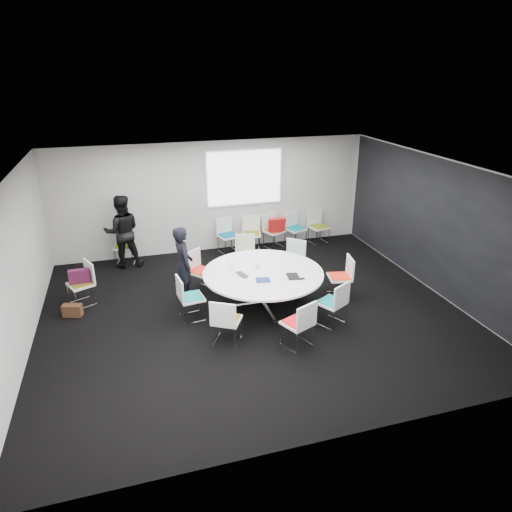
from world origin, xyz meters
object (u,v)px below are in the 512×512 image
object	(u,v)px
chair_ring_d	(201,278)
cup	(257,266)
chair_spare_left	(83,291)
person_main	(183,265)
chair_ring_f	(227,329)
chair_ring_h	(332,311)
chair_back_a	(228,242)
chair_ring_g	(298,332)
chair_ring_b	(293,267)
conference_table	(263,280)
person_back	(122,232)
chair_ring_a	(339,285)
chair_back_d	(295,235)
chair_back_b	(252,240)
chair_back_c	(274,237)
chair_person_back	(125,253)
chair_ring_c	(245,261)
chair_back_e	(318,233)
brown_bag	(72,310)
chair_ring_e	(191,306)
laptop	(244,274)
maroon_bag	(79,276)

from	to	relation	value
chair_ring_d	cup	bearing A→B (deg)	102.84
chair_spare_left	person_main	size ratio (longest dim) A/B	0.55
chair_ring_f	chair_ring_h	size ratio (longest dim) A/B	1.00
chair_back_a	chair_ring_g	bearing A→B (deg)	76.66
chair_ring_b	chair_ring_d	distance (m)	2.10
conference_table	person_back	world-z (taller)	person_back
chair_ring_a	chair_ring_f	size ratio (longest dim) A/B	1.00
conference_table	chair_back_d	bearing A→B (deg)	58.36
chair_back_b	chair_ring_d	bearing A→B (deg)	62.19
chair_back_c	chair_person_back	world-z (taller)	same
chair_ring_a	chair_ring_c	size ratio (longest dim) A/B	1.00
chair_ring_c	person_back	distance (m)	2.98
chair_back_b	chair_back_d	xyz separation A→B (m)	(1.23, 0.04, 0.00)
chair_ring_c	chair_ring_d	bearing A→B (deg)	42.31
chair_back_e	chair_spare_left	bearing A→B (deg)	5.72
conference_table	chair_ring_b	xyz separation A→B (m)	(1.01, 1.00, -0.28)
chair_back_e	cup	xyz separation A→B (m)	(-2.55, -2.74, 0.50)
chair_back_a	person_back	xyz separation A→B (m)	(-2.58, -0.17, 0.60)
chair_back_c	chair_spare_left	bearing A→B (deg)	-0.94
chair_ring_a	brown_bag	bearing A→B (deg)	92.46
chair_back_a	chair_back_c	world-z (taller)	same
chair_ring_g	person_back	xyz separation A→B (m)	(-2.73, 4.37, 0.60)
chair_ring_e	chair_back_d	distance (m)	4.52
chair_spare_left	laptop	xyz separation A→B (m)	(3.08, -1.09, 0.47)
chair_ring_g	laptop	distance (m)	1.71
chair_ring_f	chair_spare_left	size ratio (longest dim) A/B	1.00
chair_ring_h	chair_ring_d	bearing A→B (deg)	106.46
chair_spare_left	chair_person_back	distance (m)	2.09
chair_ring_b	chair_back_a	distance (m)	2.22
chair_spare_left	laptop	bearing A→B (deg)	-133.99
chair_back_c	maroon_bag	xyz separation A→B (m)	(-4.71, -1.90, 0.34)
chair_ring_h	maroon_bag	xyz separation A→B (m)	(-4.50, 2.13, 0.34)
laptop	cup	world-z (taller)	cup
laptop	maroon_bag	bearing A→B (deg)	53.84
chair_ring_h	chair_ring_g	bearing A→B (deg)	-178.98
conference_table	chair_ring_d	size ratio (longest dim) A/B	2.70
chair_ring_b	chair_ring_g	bearing A→B (deg)	113.04
chair_ring_b	chair_spare_left	distance (m)	4.49
chair_ring_e	laptop	world-z (taller)	chair_ring_e
chair_ring_c	chair_ring_d	size ratio (longest dim) A/B	1.00
chair_ring_c	chair_ring_f	distance (m)	2.96
person_back	chair_back_a	bearing A→B (deg)	-176.90
chair_spare_left	chair_back_a	bearing A→B (deg)	-85.88
laptop	brown_bag	size ratio (longest dim) A/B	0.87
chair_ring_b	person_main	distance (m)	2.58
chair_back_b	person_back	xyz separation A→B (m)	(-3.19, -0.12, 0.60)
person_main	chair_ring_h	bearing A→B (deg)	-131.27
chair_ring_f	chair_back_c	xyz separation A→B (m)	(2.23, 4.09, 0.00)
chair_back_b	cup	world-z (taller)	chair_back_b
chair_person_back	cup	size ratio (longest dim) A/B	9.78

